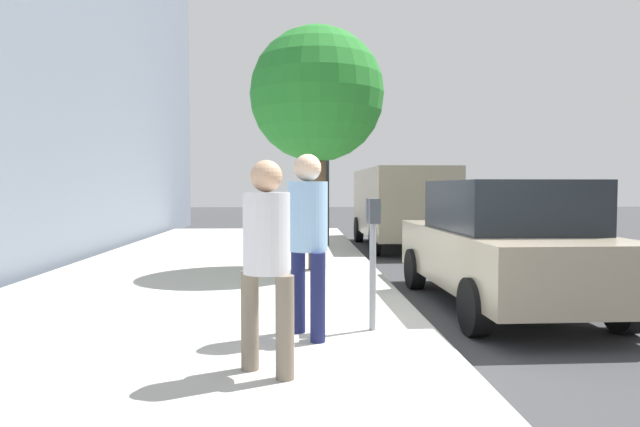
{
  "coord_description": "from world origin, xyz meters",
  "views": [
    {
      "loc": [
        -6.16,
        1.5,
        1.68
      ],
      "look_at": [
        0.06,
        1.23,
        1.38
      ],
      "focal_mm": 30.48,
      "sensor_mm": 36.0,
      "label": 1
    }
  ],
  "objects_px": {
    "pedestrian_at_meter": "(308,228)",
    "street_tree": "(317,96)",
    "parking_meter": "(373,235)",
    "traffic_signal": "(331,153)",
    "parked_van_far": "(400,203)",
    "parked_sedan_near": "(503,244)",
    "pedestrian_bystander": "(267,249)"
  },
  "relations": [
    {
      "from": "pedestrian_at_meter",
      "to": "street_tree",
      "type": "relative_size",
      "value": 0.42
    },
    {
      "from": "parking_meter",
      "to": "traffic_signal",
      "type": "bearing_deg",
      "value": -0.51
    },
    {
      "from": "parking_meter",
      "to": "parked_van_far",
      "type": "height_order",
      "value": "parked_van_far"
    },
    {
      "from": "parking_meter",
      "to": "street_tree",
      "type": "relative_size",
      "value": 0.32
    },
    {
      "from": "parked_van_far",
      "to": "street_tree",
      "type": "height_order",
      "value": "street_tree"
    },
    {
      "from": "parked_van_far",
      "to": "traffic_signal",
      "type": "bearing_deg",
      "value": 109.88
    },
    {
      "from": "parked_sedan_near",
      "to": "parked_van_far",
      "type": "relative_size",
      "value": 0.85
    },
    {
      "from": "traffic_signal",
      "to": "pedestrian_bystander",
      "type": "bearing_deg",
      "value": 173.42
    },
    {
      "from": "parked_sedan_near",
      "to": "street_tree",
      "type": "height_order",
      "value": "street_tree"
    },
    {
      "from": "parked_sedan_near",
      "to": "parked_van_far",
      "type": "bearing_deg",
      "value": 0.01
    },
    {
      "from": "pedestrian_bystander",
      "to": "parked_sedan_near",
      "type": "height_order",
      "value": "pedestrian_bystander"
    },
    {
      "from": "parking_meter",
      "to": "parked_van_far",
      "type": "distance_m",
      "value": 9.39
    },
    {
      "from": "parking_meter",
      "to": "parked_van_far",
      "type": "xyz_separation_m",
      "value": [
        9.16,
        -2.04,
        0.09
      ]
    },
    {
      "from": "street_tree",
      "to": "parked_van_far",
      "type": "bearing_deg",
      "value": -27.02
    },
    {
      "from": "pedestrian_at_meter",
      "to": "traffic_signal",
      "type": "distance_m",
      "value": 8.83
    },
    {
      "from": "parked_van_far",
      "to": "street_tree",
      "type": "distance_m",
      "value": 5.84
    },
    {
      "from": "pedestrian_bystander",
      "to": "parked_van_far",
      "type": "distance_m",
      "value": 10.95
    },
    {
      "from": "parked_sedan_near",
      "to": "street_tree",
      "type": "distance_m",
      "value": 4.38
    },
    {
      "from": "parked_van_far",
      "to": "traffic_signal",
      "type": "height_order",
      "value": "traffic_signal"
    },
    {
      "from": "parked_van_far",
      "to": "traffic_signal",
      "type": "distance_m",
      "value": 2.47
    },
    {
      "from": "pedestrian_bystander",
      "to": "traffic_signal",
      "type": "xyz_separation_m",
      "value": [
        9.79,
        -1.13,
        1.4
      ]
    },
    {
      "from": "pedestrian_bystander",
      "to": "traffic_signal",
      "type": "height_order",
      "value": "traffic_signal"
    },
    {
      "from": "pedestrian_at_meter",
      "to": "parked_sedan_near",
      "type": "xyz_separation_m",
      "value": [
        1.9,
        -2.74,
        -0.37
      ]
    },
    {
      "from": "pedestrian_at_meter",
      "to": "pedestrian_bystander",
      "type": "relative_size",
      "value": 1.07
    },
    {
      "from": "pedestrian_bystander",
      "to": "street_tree",
      "type": "xyz_separation_m",
      "value": [
        5.64,
        -0.61,
        2.17
      ]
    },
    {
      "from": "pedestrian_at_meter",
      "to": "pedestrian_bystander",
      "type": "bearing_deg",
      "value": -136.28
    },
    {
      "from": "pedestrian_bystander",
      "to": "street_tree",
      "type": "distance_m",
      "value": 6.07
    },
    {
      "from": "pedestrian_bystander",
      "to": "traffic_signal",
      "type": "relative_size",
      "value": 0.49
    },
    {
      "from": "pedestrian_at_meter",
      "to": "street_tree",
      "type": "xyz_separation_m",
      "value": [
        4.55,
        -0.26,
        2.08
      ]
    },
    {
      "from": "parking_meter",
      "to": "parked_sedan_near",
      "type": "bearing_deg",
      "value": -51.04
    },
    {
      "from": "parking_meter",
      "to": "street_tree",
      "type": "xyz_separation_m",
      "value": [
        4.3,
        0.44,
        2.18
      ]
    },
    {
      "from": "parking_meter",
      "to": "parked_van_far",
      "type": "relative_size",
      "value": 0.27
    }
  ]
}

